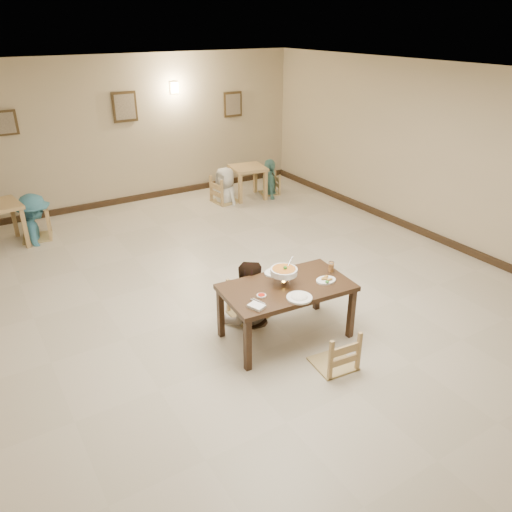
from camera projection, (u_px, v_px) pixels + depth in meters
floor at (248, 301)px, 7.06m from camera, size 10.00×10.00×0.00m
ceiling at (246, 77)px, 5.76m from camera, size 10.00×10.00×0.00m
wall_back at (122, 132)px, 10.24m from camera, size 10.00×0.00×10.00m
wall_right at (452, 158)px, 8.31m from camera, size 0.00×10.00×10.00m
baseboard_back at (130, 199)px, 10.84m from camera, size 8.00×0.06×0.12m
baseboard_right at (438, 238)px, 8.92m from camera, size 0.06×10.00×0.12m
picture_a at (1, 123)px, 8.99m from camera, size 0.55×0.04×0.45m
picture_b at (125, 107)px, 10.04m from camera, size 0.50×0.04×0.60m
picture_c at (233, 104)px, 11.30m from camera, size 0.45×0.04×0.55m
wall_sconce at (174, 88)px, 10.44m from camera, size 0.16×0.05×0.22m
main_table at (287, 291)px, 6.00m from camera, size 1.61×0.99×0.72m
chair_far at (247, 284)px, 6.52m from camera, size 0.44×0.44×0.94m
chair_near at (336, 330)px, 5.55m from camera, size 0.45×0.45×0.95m
main_diner at (246, 263)px, 6.29m from camera, size 0.96×0.84×1.65m
curry_warmer at (284, 272)px, 5.92m from camera, size 0.36×0.32×0.29m
rice_plate_far at (276, 272)px, 6.25m from camera, size 0.31×0.31×0.07m
rice_plate_near at (299, 297)px, 5.68m from camera, size 0.30×0.30×0.07m
fried_plate at (326, 280)px, 6.05m from camera, size 0.26×0.26×0.06m
chili_dish at (261, 295)px, 5.73m from camera, size 0.11×0.11×0.02m
napkin_cutlery at (257, 306)px, 5.51m from camera, size 0.21×0.28×0.03m
drink_glass at (331, 267)px, 6.26m from camera, size 0.07×0.07×0.14m
bg_table_right at (248, 173)px, 10.87m from camera, size 0.81×0.81×0.71m
bg_chair_lr at (32, 211)px, 8.84m from camera, size 0.50×0.50×1.06m
bg_chair_rl at (225, 178)px, 10.64m from camera, size 0.51×0.51×1.08m
bg_chair_rr at (270, 175)px, 11.19m from camera, size 0.41×0.41×0.88m
bg_diner_b at (29, 195)px, 8.71m from camera, size 0.66×1.09×1.65m
bg_diner_c at (225, 168)px, 10.54m from camera, size 0.59×0.81×1.52m
bg_diner_d at (270, 159)px, 11.03m from camera, size 0.72×1.00×1.58m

